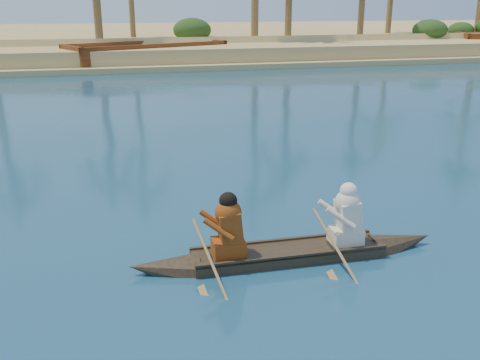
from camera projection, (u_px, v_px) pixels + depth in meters
name	position (u px, v px, depth m)	size (l,w,h in m)	color
sandy_embankment	(198.00, 38.00, 57.54)	(150.00, 51.00, 1.50)	tan
shrub_cluster	(233.00, 41.00, 43.21)	(100.00, 6.00, 2.40)	#253D16
canoe	(288.00, 243.00, 8.99)	(5.34, 0.86, 1.47)	#3A2E1F
barge_mid	(148.00, 56.00, 37.09)	(11.58, 7.65, 1.84)	brown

